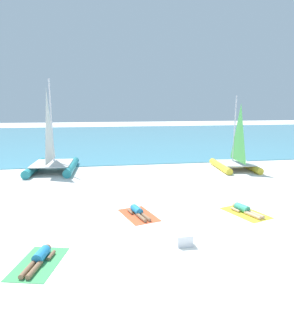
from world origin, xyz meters
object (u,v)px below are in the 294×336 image
object	(u,v)px
sunbather_left	(39,258)
sunbather_middle	(138,212)
towel_left	(39,263)
cooler_box	(184,240)
towel_right	(245,213)
towel_middle	(139,215)
sailboat_teal	(52,158)
sunbather_right	(244,210)
sailboat_yellow	(235,159)

from	to	relation	value
sunbather_left	sunbather_middle	bearing A→B (deg)	59.43
towel_left	cooler_box	bearing A→B (deg)	5.01
towel_left	towel_right	xyz separation A→B (m)	(7.61, 2.70, 0.00)
towel_right	cooler_box	world-z (taller)	cooler_box
towel_middle	sailboat_teal	bearing A→B (deg)	116.03
towel_middle	cooler_box	size ratio (longest dim) A/B	3.80
sunbather_middle	towel_left	bearing A→B (deg)	-150.04
sailboat_teal	sunbather_left	distance (m)	12.26
towel_right	cooler_box	xyz separation A→B (m)	(-3.31, -2.33, 0.17)
towel_left	sailboat_teal	bearing A→B (deg)	95.24
sunbather_left	sunbather_right	world-z (taller)	same
sailboat_teal	sunbather_right	world-z (taller)	sailboat_teal
sunbather_left	cooler_box	world-z (taller)	cooler_box
sailboat_yellow	sunbather_middle	distance (m)	10.82
sunbather_left	cooler_box	xyz separation A→B (m)	(4.29, 0.31, 0.05)
sunbather_left	towel_middle	xyz separation A→B (m)	(3.27, 3.15, -0.13)
towel_left	sunbather_left	size ratio (longest dim) A/B	1.22
towel_left	cooler_box	size ratio (longest dim) A/B	3.80
sailboat_teal	sunbather_middle	size ratio (longest dim) A/B	3.87
sunbather_left	towel_middle	bearing A→B (deg)	58.70
sailboat_yellow	towel_middle	bearing A→B (deg)	-130.32
sailboat_yellow	cooler_box	distance (m)	12.41
sunbather_middle	sunbather_left	bearing A→B (deg)	-150.46
sunbather_left	towel_left	bearing A→B (deg)	-90.00
sailboat_teal	cooler_box	bearing A→B (deg)	-62.30
sunbather_left	cooler_box	size ratio (longest dim) A/B	3.10
towel_right	towel_middle	bearing A→B (deg)	173.24
cooler_box	sailboat_yellow	bearing A→B (deg)	56.93
sailboat_yellow	sunbather_left	distance (m)	15.39
sailboat_teal	sunbather_left	world-z (taller)	sailboat_teal
sailboat_yellow	sunbather_left	bearing A→B (deg)	-130.37
sailboat_yellow	sunbather_left	xyz separation A→B (m)	(-11.05, -10.70, -0.61)
sailboat_yellow	towel_left	bearing A→B (deg)	-130.25
towel_left	towel_middle	distance (m)	4.60
sailboat_teal	towel_left	size ratio (longest dim) A/B	3.15
towel_middle	cooler_box	bearing A→B (deg)	-70.30
sailboat_yellow	cooler_box	bearing A→B (deg)	-117.52
sunbather_middle	sunbather_right	bearing A→B (deg)	-21.91
towel_middle	sunbather_middle	world-z (taller)	sunbather_middle
towel_right	sunbather_right	xyz separation A→B (m)	(-0.02, 0.06, 0.13)
towel_right	sunbather_left	bearing A→B (deg)	-160.84
sailboat_teal	sunbather_left	size ratio (longest dim) A/B	3.86
cooler_box	towel_right	bearing A→B (deg)	35.12
sailboat_yellow	towel_left	size ratio (longest dim) A/B	2.61
towel_middle	sunbather_right	world-z (taller)	sunbather_right
sunbather_right	cooler_box	bearing A→B (deg)	-161.60
towel_middle	sunbather_middle	bearing A→B (deg)	105.14
sunbather_right	sunbather_left	bearing A→B (deg)	-177.98
sunbather_left	sunbather_middle	distance (m)	4.58
sunbather_left	sunbather_right	size ratio (longest dim) A/B	1.01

